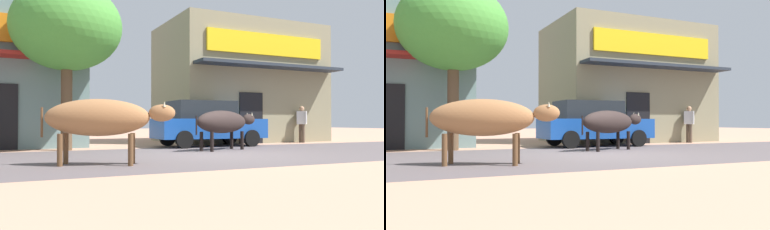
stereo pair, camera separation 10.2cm
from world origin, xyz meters
The scene contains 8 objects.
ground centered at (0.00, 0.00, 0.00)m, with size 80.00×80.00×0.00m, color tan.
asphalt_road centered at (0.00, 0.00, 0.00)m, with size 72.00×6.28×0.00m, color #5B5153.
storefront_right_club centered at (4.64, 6.51, 2.66)m, with size 7.12×5.47×5.31m.
roadside_tree centered at (-3.57, 3.34, 3.86)m, with size 3.44×3.44×5.26m.
parked_hatchback_car centered at (1.35, 3.35, 0.84)m, with size 4.08×1.83×1.64m.
cow_near_brown centered at (-3.47, -1.32, 0.97)m, with size 2.69×1.41×1.37m.
cow_far_dark centered at (0.95, 1.35, 0.88)m, with size 2.71×1.34×1.25m.
pedestrian_by_shop centered at (6.24, 3.95, 0.91)m, with size 0.46×0.61×1.56m.
Camera 1 is at (-5.19, -9.61, 0.90)m, focal length 37.23 mm.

